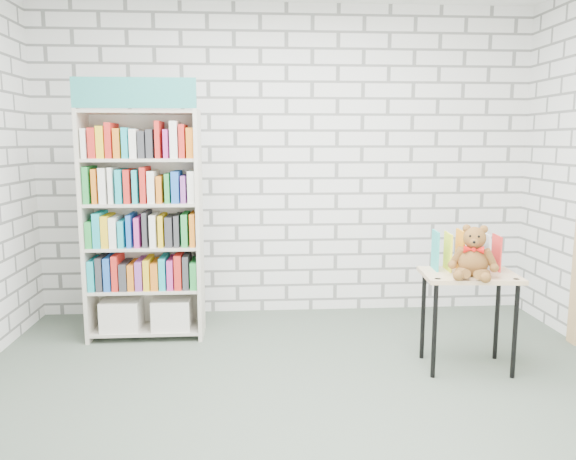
{
  "coord_description": "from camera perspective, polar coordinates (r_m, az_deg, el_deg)",
  "views": [
    {
      "loc": [
        -0.34,
        -3.16,
        1.59
      ],
      "look_at": [
        -0.06,
        0.95,
        0.94
      ],
      "focal_mm": 35.0,
      "sensor_mm": 36.0,
      "label": 1
    }
  ],
  "objects": [
    {
      "name": "display_table",
      "position": [
        4.12,
        17.9,
        -5.51
      ],
      "size": [
        0.67,
        0.49,
        0.69
      ],
      "color": "tan",
      "rests_on": "ground"
    },
    {
      "name": "table_books",
      "position": [
        4.17,
        17.64,
        -2.1
      ],
      "size": [
        0.46,
        0.23,
        0.27
      ],
      "color": "#29B3AA",
      "rests_on": "display_table"
    },
    {
      "name": "room_shell",
      "position": [
        3.19,
        2.27,
        12.45
      ],
      "size": [
        4.52,
        4.02,
        2.81
      ],
      "color": "silver",
      "rests_on": "ground"
    },
    {
      "name": "teddy_bear",
      "position": [
        3.97,
        18.34,
        -2.54
      ],
      "size": [
        0.33,
        0.32,
        0.35
      ],
      "color": "brown",
      "rests_on": "display_table"
    },
    {
      "name": "bookshelf",
      "position": [
        4.64,
        -14.44,
        0.64
      ],
      "size": [
        0.92,
        0.36,
        2.06
      ],
      "color": "beige",
      "rests_on": "ground"
    },
    {
      "name": "ground",
      "position": [
        3.56,
        2.09,
        -17.59
      ],
      "size": [
        4.5,
        4.5,
        0.0
      ],
      "primitive_type": "plane",
      "color": "#475346",
      "rests_on": "ground"
    }
  ]
}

